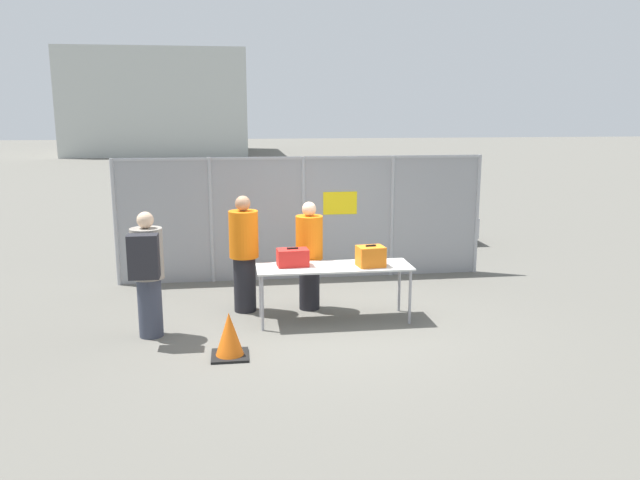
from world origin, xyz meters
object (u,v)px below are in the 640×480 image
object	(u,v)px
security_worker_near	(309,254)
traffic_cone	(229,336)
suitcase_orange	(371,256)
security_worker_far	(244,252)
inspection_table	(334,270)
traveler_hooded	(147,270)
utility_trailer	(396,226)
suitcase_red	(293,258)

from	to	relation	value
security_worker_near	traffic_cone	distance (m)	2.18
suitcase_orange	security_worker_far	size ratio (longest dim) A/B	0.23
inspection_table	traffic_cone	bearing A→B (deg)	-141.87
traveler_hooded	utility_trailer	size ratio (longest dim) A/B	0.39
security_worker_far	utility_trailer	world-z (taller)	security_worker_far
traveler_hooded	traffic_cone	xyz separation A→B (m)	(1.03, -0.81, -0.66)
traveler_hooded	security_worker_near	distance (m)	2.41
suitcase_orange	traffic_cone	size ratio (longest dim) A/B	0.71
suitcase_red	security_worker_far	xyz separation A→B (m)	(-0.67, 0.54, -0.03)
security_worker_far	utility_trailer	xyz separation A→B (m)	(3.50, 4.52, -0.52)
suitcase_red	traffic_cone	distance (m)	1.66
inspection_table	traveler_hooded	bearing A→B (deg)	-172.23
inspection_table	traffic_cone	distance (m)	1.92
traffic_cone	suitcase_red	bearing A→B (deg)	54.07
suitcase_orange	security_worker_near	bearing A→B (deg)	139.32
traveler_hooded	inspection_table	bearing A→B (deg)	-4.70
suitcase_orange	security_worker_far	xyz separation A→B (m)	(-1.74, 0.70, -0.05)
security_worker_far	traffic_cone	world-z (taller)	security_worker_far
inspection_table	utility_trailer	size ratio (longest dim) A/B	0.50
inspection_table	suitcase_orange	size ratio (longest dim) A/B	5.44
utility_trailer	inspection_table	bearing A→B (deg)	-113.73
utility_trailer	security_worker_near	bearing A→B (deg)	-119.15
inspection_table	suitcase_red	world-z (taller)	suitcase_red
inspection_table	traffic_cone	world-z (taller)	inspection_table
suitcase_red	suitcase_orange	size ratio (longest dim) A/B	1.12
inspection_table	traveler_hooded	world-z (taller)	traveler_hooded
traffic_cone	traveler_hooded	bearing A→B (deg)	141.81
security_worker_far	traffic_cone	xyz separation A→B (m)	(-0.23, -1.77, -0.63)
security_worker_near	utility_trailer	size ratio (longest dim) A/B	0.38
security_worker_near	security_worker_far	xyz separation A→B (m)	(-0.96, 0.03, 0.05)
security_worker_far	security_worker_near	bearing A→B (deg)	163.10
traveler_hooded	suitcase_orange	bearing A→B (deg)	-7.54
security_worker_far	traffic_cone	bearing A→B (deg)	67.63
inspection_table	utility_trailer	bearing A→B (deg)	66.27
traveler_hooded	security_worker_far	world-z (taller)	security_worker_far
security_worker_near	traffic_cone	world-z (taller)	security_worker_near
traveler_hooded	utility_trailer	xyz separation A→B (m)	(4.76, 5.48, -0.54)
security_worker_far	utility_trailer	distance (m)	5.74
traffic_cone	security_worker_far	bearing A→B (deg)	82.70
suitcase_orange	traveler_hooded	bearing A→B (deg)	-175.06
traveler_hooded	traffic_cone	bearing A→B (deg)	-50.66
suitcase_red	suitcase_orange	xyz separation A→B (m)	(1.08, -0.16, 0.02)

